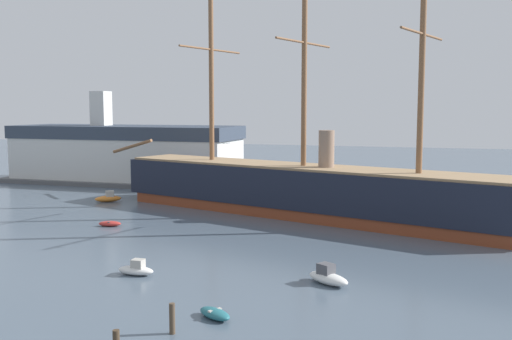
{
  "coord_description": "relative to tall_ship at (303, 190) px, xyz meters",
  "views": [
    {
      "loc": [
        23.39,
        -24.43,
        14.75
      ],
      "look_at": [
        4.02,
        36.91,
        7.83
      ],
      "focal_mm": 40.64,
      "sensor_mm": 36.0,
      "label": 1
    }
  ],
  "objects": [
    {
      "name": "motorboat_far_left",
      "position": [
        -32.06,
        2.65,
        -3.06
      ],
      "size": [
        4.3,
        3.79,
        1.72
      ],
      "color": "orange",
      "rests_on": "ground"
    },
    {
      "name": "dinghy_foreground_right",
      "position": [
        2.77,
        -39.81,
        -3.31
      ],
      "size": [
        3.18,
        2.57,
        0.69
      ],
      "color": "#236670",
      "rests_on": "ground"
    },
    {
      "name": "mooring_piling_nearest",
      "position": [
        1.14,
        -43.24,
        -2.63
      ],
      "size": [
        0.39,
        0.39,
        2.06
      ],
      "primitive_type": "cylinder",
      "color": "#4C3D2D",
      "rests_on": "ground"
    },
    {
      "name": "seagull_in_flight",
      "position": [
        -4.5,
        -18.13,
        7.28
      ],
      "size": [
        1.37,
        0.47,
        0.14
      ],
      "color": "silver"
    },
    {
      "name": "tall_ship",
      "position": [
        0.0,
        0.0,
        0.0
      ],
      "size": [
        67.86,
        26.52,
        33.61
      ],
      "color": "brown",
      "rests_on": "ground"
    },
    {
      "name": "dinghy_alongside_bow",
      "position": [
        -21.5,
        -14.06,
        -3.32
      ],
      "size": [
        3.05,
        1.91,
        0.67
      ],
      "color": "#B22D28",
      "rests_on": "ground"
    },
    {
      "name": "motorboat_near_centre",
      "position": [
        -7.82,
        -31.95,
        -3.16
      ],
      "size": [
        3.39,
        1.42,
        1.42
      ],
      "color": "silver",
      "rests_on": "ground"
    },
    {
      "name": "motorboat_mid_right",
      "position": [
        8.9,
        -29.44,
        -3.06
      ],
      "size": [
        4.34,
        3.55,
        1.7
      ],
      "color": "silver",
      "rests_on": "ground"
    },
    {
      "name": "dockside_warehouse_left",
      "position": [
        -41.76,
        24.93,
        1.97
      ],
      "size": [
        48.94,
        17.21,
        18.03
      ],
      "color": "#565659",
      "rests_on": "ground"
    },
    {
      "name": "dinghy_distant_centre",
      "position": [
        -2.12,
        11.41,
        -3.37
      ],
      "size": [
        2.19,
        2.6,
        0.57
      ],
      "color": "#236670",
      "rests_on": "ground"
    }
  ]
}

